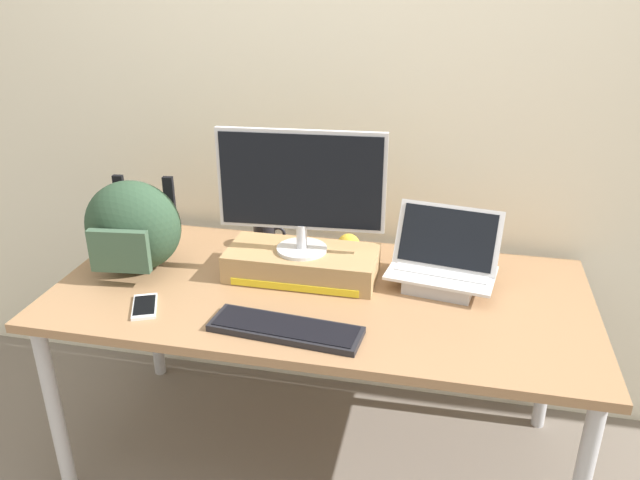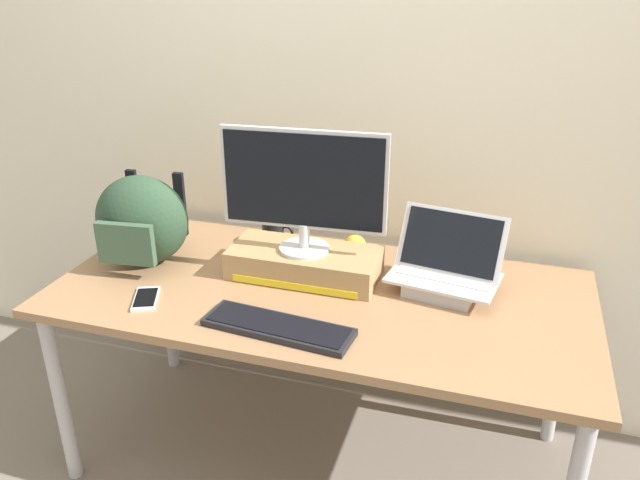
% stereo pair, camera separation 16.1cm
% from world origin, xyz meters
% --- Properties ---
extents(ground_plane, '(20.00, 20.00, 0.00)m').
position_xyz_m(ground_plane, '(0.00, 0.00, 0.00)').
color(ground_plane, '#70665B').
extents(back_wall, '(7.00, 0.10, 2.60)m').
position_xyz_m(back_wall, '(0.00, 0.52, 1.30)').
color(back_wall, silver).
rests_on(back_wall, ground).
extents(desk, '(1.76, 0.83, 0.71)m').
position_xyz_m(desk, '(0.00, 0.00, 0.65)').
color(desk, '#99704C').
rests_on(desk, ground).
extents(toner_box_yellow, '(0.51, 0.24, 0.10)m').
position_xyz_m(toner_box_yellow, '(-0.08, 0.08, 0.76)').
color(toner_box_yellow, '#A88456').
rests_on(toner_box_yellow, desk).
extents(desktop_monitor, '(0.55, 0.17, 0.42)m').
position_xyz_m(desktop_monitor, '(-0.08, 0.08, 1.04)').
color(desktop_monitor, silver).
rests_on(desktop_monitor, toner_box_yellow).
extents(open_laptop, '(0.38, 0.27, 0.25)m').
position_xyz_m(open_laptop, '(0.39, 0.12, 0.77)').
color(open_laptop, '#ADADB2').
rests_on(open_laptop, desk).
extents(external_keyboard, '(0.46, 0.18, 0.02)m').
position_xyz_m(external_keyboard, '(-0.04, -0.28, 0.73)').
color(external_keyboard, black).
rests_on(external_keyboard, desk).
extents(messenger_backpack, '(0.36, 0.31, 0.32)m').
position_xyz_m(messenger_backpack, '(-0.66, 0.01, 0.88)').
color(messenger_backpack, '#28422D').
rests_on(messenger_backpack, desk).
extents(coffee_mug, '(0.13, 0.08, 0.10)m').
position_xyz_m(coffee_mug, '(-0.28, 0.29, 0.77)').
color(coffee_mug, black).
rests_on(coffee_mug, desk).
extents(cell_phone, '(0.13, 0.17, 0.01)m').
position_xyz_m(cell_phone, '(-0.51, -0.24, 0.72)').
color(cell_phone, silver).
rests_on(cell_phone, desk).
extents(plush_toy, '(0.09, 0.09, 0.09)m').
position_xyz_m(plush_toy, '(0.05, 0.28, 0.76)').
color(plush_toy, gold).
rests_on(plush_toy, desk).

